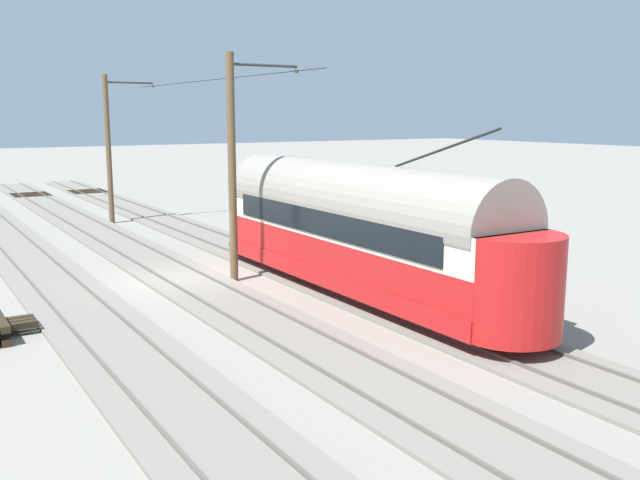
# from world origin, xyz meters

# --- Properties ---
(ground_plane) EXTENTS (220.00, 220.00, 0.00)m
(ground_plane) POSITION_xyz_m (0.00, 0.00, 0.00)
(ground_plane) COLOR gray
(track_streetcar_siding) EXTENTS (2.80, 80.00, 0.18)m
(track_streetcar_siding) POSITION_xyz_m (-4.08, -0.31, 0.05)
(track_streetcar_siding) COLOR slate
(track_streetcar_siding) RESTS_ON ground
(track_adjacent_siding) EXTENTS (2.80, 80.00, 0.18)m
(track_adjacent_siding) POSITION_xyz_m (0.00, -0.31, 0.05)
(track_adjacent_siding) COLOR slate
(track_adjacent_siding) RESTS_ON ground
(track_third_siding) EXTENTS (2.80, 80.00, 0.18)m
(track_third_siding) POSITION_xyz_m (4.08, -0.31, 0.05)
(track_third_siding) COLOR slate
(track_third_siding) RESTS_ON ground
(vintage_streetcar) EXTENTS (2.65, 15.94, 5.32)m
(vintage_streetcar) POSITION_xyz_m (-4.08, 4.80, 2.25)
(vintage_streetcar) COLOR red
(vintage_streetcar) RESTS_ON ground
(catenary_pole_foreground) EXTENTS (2.80, 0.28, 7.88)m
(catenary_pole_foreground) POSITION_xyz_m (-1.57, -14.74, 4.10)
(catenary_pole_foreground) COLOR brown
(catenary_pole_foreground) RESTS_ON ground
(catenary_pole_mid_near) EXTENTS (2.80, 0.28, 7.88)m
(catenary_pole_mid_near) POSITION_xyz_m (-1.57, 1.00, 4.10)
(catenary_pole_mid_near) COLOR brown
(catenary_pole_mid_near) RESTS_ON ground
(overhead_wire_run) EXTENTS (2.60, 19.74, 0.18)m
(overhead_wire_run) POSITION_xyz_m (-3.98, -7.47, 7.34)
(overhead_wire_run) COLOR black
(overhead_wire_run) RESTS_ON ground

